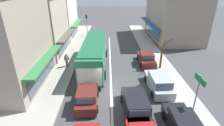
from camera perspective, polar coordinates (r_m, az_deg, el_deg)
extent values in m
plane|color=#3F3F42|center=(16.65, -0.27, -9.17)|extent=(140.00, 140.00, 0.00)
cube|color=silver|center=(20.10, -0.49, -2.85)|extent=(0.20, 28.00, 0.01)
cube|color=#A39E96|center=(22.83, -17.90, -0.45)|extent=(5.20, 44.00, 0.14)
cube|color=#A39E96|center=(22.81, 15.20, -0.16)|extent=(2.80, 44.00, 0.12)
cube|color=#2D703D|center=(17.65, -20.95, 1.08)|extent=(1.10, 8.07, 0.20)
cube|color=#425160|center=(18.31, -21.59, -2.68)|extent=(0.06, 7.02, 1.80)
cube|color=#B2A38E|center=(26.38, -23.91, 10.51)|extent=(7.39, 7.91, 7.59)
cube|color=#4C4742|center=(25.37, -14.72, 8.73)|extent=(1.10, 7.28, 0.20)
cube|color=#425160|center=(25.83, -15.32, 5.92)|extent=(0.06, 6.33, 1.80)
cube|color=silver|center=(34.20, -18.89, 14.59)|extent=(7.52, 8.48, 8.25)
cube|color=#2D703D|center=(33.47, -11.49, 12.70)|extent=(1.10, 7.80, 0.20)
cube|color=#425160|center=(33.82, -12.02, 10.52)|extent=(0.06, 6.78, 1.80)
cube|color=gray|center=(34.20, 19.40, 14.54)|extent=(7.23, 12.94, 8.27)
cube|color=#23568E|center=(33.28, 12.32, 12.57)|extent=(1.10, 11.91, 0.20)
cube|color=#425160|center=(33.65, 12.83, 10.37)|extent=(0.06, 10.35, 1.80)
cube|color=#237A4C|center=(20.67, -5.74, 3.15)|extent=(2.68, 10.84, 2.70)
cube|color=#425160|center=(20.53, -5.79, 4.20)|extent=(2.71, 10.41, 0.90)
cube|color=beige|center=(15.86, -7.37, -4.66)|extent=(2.25, 0.10, 1.76)
cube|color=#1A5B39|center=(20.21, -5.91, 6.87)|extent=(2.54, 9.97, 0.12)
cylinder|color=black|center=(24.37, -7.89, 3.17)|extent=(0.28, 0.96, 0.96)
cylinder|color=black|center=(24.17, -1.99, 3.21)|extent=(0.28, 0.96, 0.96)
cylinder|color=black|center=(18.69, -10.18, -3.86)|extent=(0.28, 0.96, 0.96)
cylinder|color=black|center=(18.43, -2.48, -3.90)|extent=(0.28, 0.96, 0.96)
cube|color=black|center=(14.11, 7.55, -13.85)|extent=(1.91, 4.56, 0.76)
cube|color=black|center=(13.40, 7.99, -12.35)|extent=(1.73, 2.66, 0.68)
cube|color=#425160|center=(14.46, 7.02, -9.24)|extent=(1.51, 0.11, 0.58)
cube|color=#425160|center=(12.39, 9.16, -15.97)|extent=(1.48, 0.11, 0.54)
cylinder|color=black|center=(15.18, 3.25, -11.53)|extent=(0.20, 0.63, 0.62)
cylinder|color=black|center=(15.46, 9.87, -11.16)|extent=(0.20, 0.63, 0.62)
cylinder|color=black|center=(13.10, 4.62, -18.44)|extent=(0.20, 0.63, 0.62)
cylinder|color=black|center=(13.43, 12.45, -17.79)|extent=(0.20, 0.63, 0.62)
cube|color=#561E19|center=(14.91, -8.09, -11.50)|extent=(1.76, 3.75, 0.76)
cube|color=#561E19|center=(14.27, -8.34, -9.93)|extent=(1.58, 1.95, 0.64)
cube|color=#425160|center=(15.08, -8.06, -7.85)|extent=(1.40, 0.11, 0.54)
cube|color=#425160|center=(13.48, -8.66, -12.25)|extent=(1.37, 0.11, 0.51)
cylinder|color=black|center=(16.03, -10.72, -9.79)|extent=(0.20, 0.63, 0.62)
cylinder|color=black|center=(15.89, -4.77, -9.74)|extent=(0.20, 0.63, 0.62)
cylinder|color=black|center=(14.27, -11.76, -14.79)|extent=(0.20, 0.63, 0.62)
cylinder|color=black|center=(14.11, -4.94, -14.79)|extent=(0.20, 0.63, 0.62)
cube|color=#425160|center=(11.60, 9.32, -19.50)|extent=(1.40, 0.11, 0.54)
cube|color=black|center=(13.31, 22.02, -18.60)|extent=(1.76, 4.22, 0.72)
cube|color=black|center=(12.82, 22.67, -16.70)|extent=(1.58, 1.81, 0.60)
cube|color=#425160|center=(13.46, 21.19, -14.21)|extent=(1.44, 0.07, 0.51)
cylinder|color=black|center=(14.03, 16.61, -16.18)|extent=(0.19, 0.62, 0.62)
cylinder|color=black|center=(14.61, 23.31, -15.48)|extent=(0.19, 0.62, 0.62)
cube|color=#9EA3A8|center=(17.31, 14.81, -6.63)|extent=(1.87, 4.54, 0.76)
cube|color=#9EA3A8|center=(16.67, 15.41, -5.12)|extent=(1.70, 2.64, 0.68)
cube|color=#425160|center=(17.77, 14.18, -3.04)|extent=(1.51, 0.10, 0.58)
cube|color=#425160|center=(15.60, 16.82, -7.48)|extent=(1.48, 0.10, 0.54)
cylinder|color=black|center=(18.30, 10.91, -5.17)|extent=(0.20, 0.62, 0.62)
cylinder|color=black|center=(18.79, 16.15, -4.93)|extent=(0.20, 0.62, 0.62)
cylinder|color=black|center=(16.09, 13.05, -9.89)|extent=(0.20, 0.62, 0.62)
cylinder|color=black|center=(16.64, 18.98, -9.44)|extent=(0.20, 0.62, 0.62)
cube|color=#561E19|center=(22.35, 11.10, 1.00)|extent=(1.77, 4.22, 0.72)
cube|color=#561E19|center=(22.01, 11.28, 2.48)|extent=(1.58, 1.82, 0.60)
cube|color=#425160|center=(22.85, 10.84, 3.34)|extent=(1.44, 0.08, 0.51)
cube|color=#425160|center=(21.18, 11.76, 1.55)|extent=(1.40, 0.08, 0.48)
cylinder|color=black|center=(23.41, 8.42, 1.78)|extent=(0.19, 0.62, 0.62)
cylinder|color=black|center=(23.74, 12.52, 1.78)|extent=(0.19, 0.62, 0.62)
cylinder|color=black|center=(21.14, 9.41, -0.85)|extent=(0.19, 0.62, 0.62)
cylinder|color=black|center=(21.51, 13.93, -0.81)|extent=(0.19, 0.62, 0.62)
cylinder|color=gray|center=(33.41, -8.21, 11.86)|extent=(0.12, 0.12, 4.20)
cube|color=black|center=(33.08, -8.40, 14.82)|extent=(0.24, 0.24, 0.68)
sphere|color=red|center=(33.03, -8.17, 15.22)|extent=(0.13, 0.13, 0.13)
sphere|color=black|center=(33.06, -8.15, 14.84)|extent=(0.13, 0.13, 0.13)
sphere|color=black|center=(33.10, -8.13, 14.47)|extent=(0.13, 0.13, 0.13)
cylinder|color=gray|center=(14.04, 25.67, -10.18)|extent=(0.10, 0.10, 3.60)
cube|color=#19753D|center=(13.29, 26.87, -4.85)|extent=(0.08, 1.40, 0.44)
cube|color=white|center=(13.32, 27.04, -4.84)|extent=(0.01, 1.10, 0.10)
cylinder|color=brown|center=(21.06, 15.74, 1.48)|extent=(0.24, 0.24, 2.66)
cylinder|color=brown|center=(20.90, 15.92, 6.22)|extent=(0.10, 0.97, 0.78)
cylinder|color=brown|center=(20.60, 17.53, 6.11)|extent=(0.99, 0.10, 1.02)
cylinder|color=brown|center=(20.08, 16.65, 6.00)|extent=(0.10, 0.86, 1.16)
cylinder|color=brown|center=(20.34, 14.98, 5.92)|extent=(1.03, 0.10, 0.84)
cylinder|color=#4C4742|center=(21.47, -14.70, -0.20)|extent=(0.14, 0.14, 0.84)
cylinder|color=#4C4742|center=(21.56, -14.31, -0.05)|extent=(0.14, 0.14, 0.84)
cube|color=slate|center=(21.25, -14.70, 1.59)|extent=(0.40, 0.41, 0.56)
sphere|color=brown|center=(21.10, -14.81, 2.59)|extent=(0.22, 0.22, 0.22)
cylinder|color=slate|center=(21.12, -15.22, 1.40)|extent=(0.09, 0.09, 0.54)
cylinder|color=slate|center=(21.37, -14.18, 1.79)|extent=(0.09, 0.09, 0.54)
cube|color=brown|center=(21.49, -14.02, 1.41)|extent=(0.25, 0.23, 0.22)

